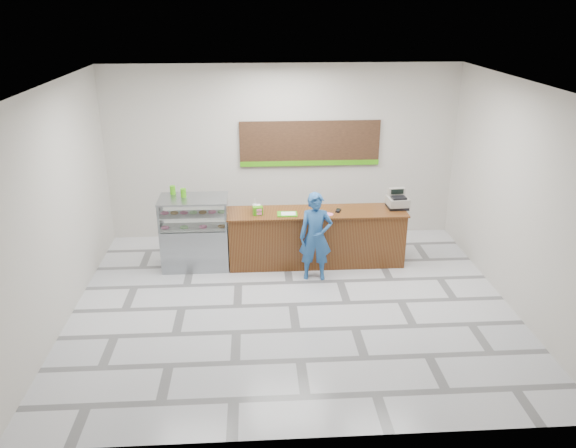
{
  "coord_description": "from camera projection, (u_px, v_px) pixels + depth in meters",
  "views": [
    {
      "loc": [
        -0.58,
        -7.96,
        4.58
      ],
      "look_at": [
        -0.02,
        0.9,
        1.05
      ],
      "focal_mm": 35.0,
      "sensor_mm": 36.0,
      "label": 1
    }
  ],
  "objects": [
    {
      "name": "straw_cup",
      "position": [
        255.0,
        208.0,
        10.17
      ],
      "size": [
        0.09,
        0.09,
        0.13
      ],
      "primitive_type": "cylinder",
      "color": "silver",
      "rests_on": "sales_counter"
    },
    {
      "name": "promo_box",
      "position": [
        258.0,
        211.0,
        10.0
      ],
      "size": [
        0.19,
        0.14,
        0.15
      ],
      "primitive_type": "cube",
      "rotation": [
        0.0,
        0.0,
        0.16
      ],
      "color": "#409B0E",
      "rests_on": "sales_counter"
    },
    {
      "name": "ceiling",
      "position": [
        293.0,
        85.0,
        7.81
      ],
      "size": [
        7.0,
        7.0,
        0.0
      ],
      "primitive_type": "plane",
      "rotation": [
        3.14,
        0.0,
        0.0
      ],
      "color": "silver",
      "rests_on": "back_wall"
    },
    {
      "name": "donut_decal",
      "position": [
        328.0,
        214.0,
        10.04
      ],
      "size": [
        0.17,
        0.17,
        0.0
      ],
      "primitive_type": "cylinder",
      "color": "pink",
      "rests_on": "sales_counter"
    },
    {
      "name": "display_case",
      "position": [
        195.0,
        232.0,
        10.19
      ],
      "size": [
        1.22,
        0.72,
        1.33
      ],
      "color": "gray",
      "rests_on": "floor"
    },
    {
      "name": "green_cup_right",
      "position": [
        183.0,
        193.0,
        9.99
      ],
      "size": [
        0.1,
        0.1,
        0.15
      ],
      "primitive_type": "cylinder",
      "color": "#409B0E",
      "rests_on": "display_case"
    },
    {
      "name": "serving_tray",
      "position": [
        287.0,
        214.0,
        10.03
      ],
      "size": [
        0.36,
        0.27,
        0.02
      ],
      "rotation": [
        0.0,
        0.0,
        -0.03
      ],
      "color": "#3CB414",
      "rests_on": "sales_counter"
    },
    {
      "name": "customer",
      "position": [
        316.0,
        237.0,
        9.71
      ],
      "size": [
        0.6,
        0.42,
        1.58
      ],
      "primitive_type": "imported",
      "rotation": [
        0.0,
        0.0,
        -0.08
      ],
      "color": "#22508B",
      "rests_on": "floor"
    },
    {
      "name": "green_cup_left",
      "position": [
        173.0,
        190.0,
        10.13
      ],
      "size": [
        0.1,
        0.1,
        0.16
      ],
      "primitive_type": "cylinder",
      "color": "#409B0E",
      "rests_on": "display_case"
    },
    {
      "name": "back_wall",
      "position": [
        282.0,
        153.0,
        11.24
      ],
      "size": [
        7.0,
        0.0,
        7.0
      ],
      "primitive_type": "plane",
      "rotation": [
        1.57,
        0.0,
        0.0
      ],
      "color": "beige",
      "rests_on": "floor"
    },
    {
      "name": "floor",
      "position": [
        293.0,
        304.0,
        9.1
      ],
      "size": [
        7.0,
        7.0,
        0.0
      ],
      "primitive_type": "plane",
      "color": "silver",
      "rests_on": "ground"
    },
    {
      "name": "card_terminal",
      "position": [
        338.0,
        211.0,
        10.17
      ],
      "size": [
        0.12,
        0.16,
        0.04
      ],
      "primitive_type": "cube",
      "rotation": [
        0.0,
        0.0,
        -0.34
      ],
      "color": "black",
      "rests_on": "sales_counter"
    },
    {
      "name": "napkin_box",
      "position": [
        257.0,
        208.0,
        10.16
      ],
      "size": [
        0.15,
        0.15,
        0.12
      ],
      "primitive_type": "cube",
      "rotation": [
        0.0,
        0.0,
        0.11
      ],
      "color": "white",
      "rests_on": "sales_counter"
    },
    {
      "name": "sales_counter",
      "position": [
        316.0,
        237.0,
        10.38
      ],
      "size": [
        3.26,
        0.76,
        1.03
      ],
      "color": "brown",
      "rests_on": "floor"
    },
    {
      "name": "cash_register",
      "position": [
        397.0,
        201.0,
        10.32
      ],
      "size": [
        0.4,
        0.42,
        0.35
      ],
      "rotation": [
        0.0,
        0.0,
        0.09
      ],
      "color": "black",
      "rests_on": "sales_counter"
    },
    {
      "name": "menu_board",
      "position": [
        310.0,
        144.0,
        11.17
      ],
      "size": [
        2.8,
        0.06,
        0.9
      ],
      "color": "black",
      "rests_on": "back_wall"
    }
  ]
}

